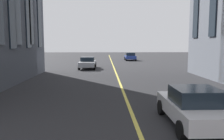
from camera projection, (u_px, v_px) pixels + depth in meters
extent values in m
cube|color=#D8C64C|center=(118.00, 77.00, 20.56)|extent=(80.00, 0.16, 0.01)
cube|color=#B7BABF|center=(88.00, 64.00, 27.52)|extent=(4.40, 1.80, 0.55)
cube|color=#19232D|center=(88.00, 59.00, 27.68)|extent=(1.85, 1.58, 0.50)
cylinder|color=black|center=(94.00, 67.00, 26.14)|extent=(0.64, 0.22, 0.64)
cylinder|color=black|center=(79.00, 67.00, 26.08)|extent=(0.64, 0.22, 0.64)
cylinder|color=black|center=(95.00, 65.00, 29.02)|extent=(0.64, 0.22, 0.64)
cylinder|color=black|center=(82.00, 65.00, 28.97)|extent=(0.64, 0.22, 0.64)
cube|color=navy|center=(130.00, 57.00, 41.19)|extent=(3.90, 1.75, 0.55)
cube|color=#19232D|center=(130.00, 54.00, 40.93)|extent=(1.64, 1.54, 0.55)
cylinder|color=black|center=(125.00, 58.00, 42.47)|extent=(0.60, 0.21, 0.60)
cylinder|color=black|center=(134.00, 58.00, 42.53)|extent=(0.60, 0.21, 0.60)
cylinder|color=black|center=(126.00, 59.00, 39.92)|extent=(0.60, 0.21, 0.60)
cylinder|color=black|center=(136.00, 59.00, 39.97)|extent=(0.60, 0.21, 0.60)
cube|color=silver|center=(193.00, 109.00, 8.38)|extent=(3.90, 1.75, 0.55)
cube|color=#19232D|center=(196.00, 96.00, 8.12)|extent=(1.64, 1.54, 0.55)
cylinder|color=black|center=(161.00, 107.00, 9.66)|extent=(0.60, 0.21, 0.60)
cylinder|color=black|center=(201.00, 107.00, 9.72)|extent=(0.60, 0.21, 0.60)
cylinder|color=black|center=(182.00, 130.00, 7.11)|extent=(0.60, 0.21, 0.60)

